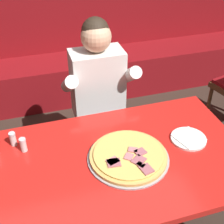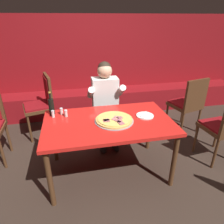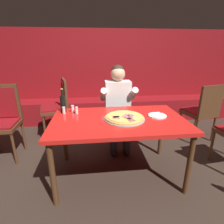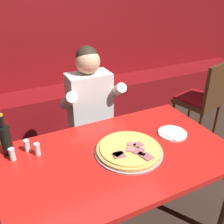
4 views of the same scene
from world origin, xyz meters
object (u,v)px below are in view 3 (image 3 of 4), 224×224
(shaker_red_pepper_flakes, at_px, (77,111))
(shaker_black_pepper, at_px, (64,111))
(beer_bottle, at_px, (63,103))
(shaker_oregano, at_px, (73,109))
(dining_chair_near_left, at_px, (59,104))
(main_dining_table, at_px, (118,125))
(diner_seated_blue_shirt, at_px, (118,104))
(dining_chair_by_booth, at_px, (203,109))
(plate_white_paper, at_px, (157,115))
(pizza, at_px, (124,118))
(dining_chair_near_right, at_px, (2,117))

(shaker_red_pepper_flakes, relative_size, shaker_black_pepper, 1.00)
(beer_bottle, bearing_deg, shaker_oregano, -14.07)
(dining_chair_near_left, bearing_deg, main_dining_table, -53.33)
(shaker_red_pepper_flakes, relative_size, diner_seated_blue_shirt, 0.07)
(diner_seated_blue_shirt, relative_size, dining_chair_near_left, 1.25)
(main_dining_table, relative_size, dining_chair_by_booth, 1.52)
(shaker_black_pepper, bearing_deg, plate_white_paper, -10.59)
(dining_chair_near_left, bearing_deg, shaker_oregano, -68.92)
(shaker_red_pepper_flakes, distance_m, diner_seated_blue_shirt, 0.74)
(plate_white_paper, relative_size, dining_chair_near_left, 0.21)
(main_dining_table, height_order, diner_seated_blue_shirt, diner_seated_blue_shirt)
(pizza, height_order, shaker_oregano, shaker_oregano)
(dining_chair_near_left, relative_size, dining_chair_near_right, 0.99)
(dining_chair_by_booth, bearing_deg, dining_chair_near_right, -177.96)
(main_dining_table, height_order, shaker_red_pepper_flakes, shaker_red_pepper_flakes)
(diner_seated_blue_shirt, bearing_deg, dining_chair_near_left, 152.97)
(shaker_red_pepper_flakes, bearing_deg, beer_bottle, 149.75)
(shaker_oregano, bearing_deg, diner_seated_blue_shirt, 31.83)
(beer_bottle, xyz_separation_m, dining_chair_near_left, (-0.23, 0.85, -0.26))
(diner_seated_blue_shirt, bearing_deg, shaker_oregano, -148.17)
(shaker_oregano, bearing_deg, shaker_red_pepper_flakes, -52.38)
(shaker_oregano, distance_m, dining_chair_near_right, 1.08)
(dining_chair_near_right, bearing_deg, plate_white_paper, -16.46)
(main_dining_table, relative_size, dining_chair_near_right, 1.44)
(beer_bottle, xyz_separation_m, dining_chair_by_booth, (2.15, 0.41, -0.29))
(pizza, distance_m, dining_chair_by_booth, 1.63)
(shaker_black_pepper, bearing_deg, diner_seated_blue_shirt, 31.39)
(main_dining_table, distance_m, dining_chair_near_left, 1.46)
(diner_seated_blue_shirt, height_order, dining_chair_near_left, diner_seated_blue_shirt)
(shaker_oregano, bearing_deg, shaker_black_pepper, -151.46)
(beer_bottle, bearing_deg, shaker_red_pepper_flakes, -30.25)
(main_dining_table, xyz_separation_m, shaker_black_pepper, (-0.63, 0.23, 0.11))
(dining_chair_by_booth, height_order, dining_chair_near_left, dining_chair_near_left)
(beer_bottle, height_order, shaker_red_pepper_flakes, beer_bottle)
(dining_chair_by_booth, height_order, dining_chair_near_right, dining_chair_near_right)
(pizza, relative_size, dining_chair_near_left, 0.44)
(beer_bottle, distance_m, diner_seated_blue_shirt, 0.84)
(shaker_black_pepper, xyz_separation_m, diner_seated_blue_shirt, (0.73, 0.44, -0.08))
(shaker_red_pepper_flakes, bearing_deg, plate_white_paper, -11.36)
(plate_white_paper, xyz_separation_m, dining_chair_near_left, (-1.33, 1.14, -0.15))
(main_dining_table, relative_size, dining_chair_near_left, 1.45)
(dining_chair_by_booth, bearing_deg, shaker_red_pepper_flakes, -165.52)
(plate_white_paper, xyz_separation_m, shaker_black_pepper, (-1.09, 0.20, 0.03))
(main_dining_table, height_order, dining_chair_by_booth, dining_chair_by_booth)
(pizza, bearing_deg, dining_chair_near_right, 158.32)
(diner_seated_blue_shirt, distance_m, dining_chair_by_booth, 1.41)
(pizza, distance_m, dining_chair_near_left, 1.52)
(main_dining_table, relative_size, shaker_oregano, 17.24)
(main_dining_table, distance_m, pizza, 0.11)
(main_dining_table, relative_size, plate_white_paper, 7.06)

